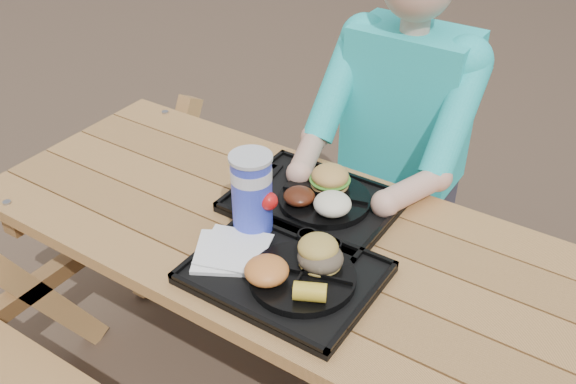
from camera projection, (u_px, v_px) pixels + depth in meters
The scene contains 17 objects.
picnic_table at pixel (288, 328), 1.95m from camera, with size 1.80×1.49×0.75m, color #999999, non-canonical shape.
tray_near at pixel (285, 274), 1.58m from camera, with size 0.45×0.35×0.02m, color black.
tray_far at pixel (314, 204), 1.83m from camera, with size 0.45×0.35×0.02m, color black.
plate_near at pixel (303, 277), 1.54m from camera, with size 0.26×0.26×0.02m, color black.
plate_far at pixel (325, 200), 1.81m from camera, with size 0.26×0.26×0.02m, color black.
napkin_stack at pixel (229, 251), 1.62m from camera, with size 0.17×0.17×0.02m, color white.
soda_cup at pixel (252, 195), 1.66m from camera, with size 0.11×0.11×0.21m, color #1C2ED4.
condiment_bbq at pixel (307, 238), 1.66m from camera, with size 0.05×0.05×0.03m, color #320B05.
condiment_mustard at pixel (332, 247), 1.63m from camera, with size 0.05×0.05×0.03m, color gold.
sandwich at pixel (321, 247), 1.54m from camera, with size 0.11×0.11×0.11m, color gold, non-canonical shape.
mac_cheese at pixel (267, 271), 1.51m from camera, with size 0.11×0.11×0.05m, color orange.
corn_cob at pixel (310, 292), 1.46m from camera, with size 0.08×0.08×0.04m, color yellow, non-canonical shape.
cutlery_far at pixel (266, 179), 1.91m from camera, with size 0.03×0.18×0.01m, color black.
burger at pixel (330, 172), 1.82m from camera, with size 0.11×0.11×0.10m, color gold, non-canonical shape.
baked_beans at pixel (299, 196), 1.77m from camera, with size 0.09×0.09×0.04m, color #4E1F0F.
potato_salad at pixel (332, 204), 1.73m from camera, with size 0.10×0.10×0.06m, color white.
diner at pixel (399, 168), 2.21m from camera, with size 0.48×0.84×1.28m, color #17A2A4, non-canonical shape.
Camera 1 is at (0.75, -1.15, 1.83)m, focal length 40.00 mm.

